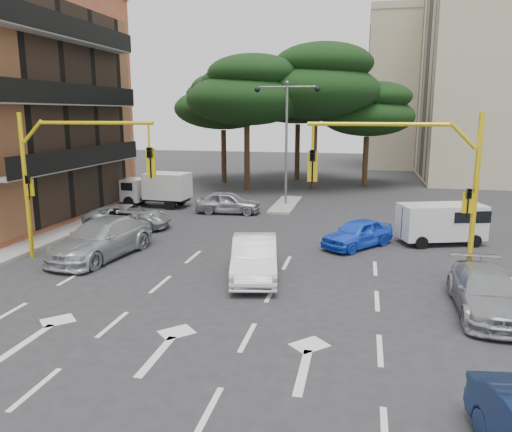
% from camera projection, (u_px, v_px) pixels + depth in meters
% --- Properties ---
extents(ground, '(120.00, 120.00, 0.00)m').
position_uv_depth(ground, '(214.00, 288.00, 17.31)').
color(ground, '#28282B').
rests_on(ground, ground).
extents(median_strip, '(1.40, 6.00, 0.15)m').
position_uv_depth(median_strip, '(286.00, 205.00, 32.60)').
color(median_strip, gray).
rests_on(median_strip, ground).
extents(apartment_beige_far, '(16.20, 12.15, 16.70)m').
position_uv_depth(apartment_beige_far, '(442.00, 90.00, 55.02)').
color(apartment_beige_far, '#B8B08A').
rests_on(apartment_beige_far, ground).
extents(pine_left_near, '(9.15, 9.15, 10.23)m').
position_uv_depth(pine_left_near, '(247.00, 90.00, 37.58)').
color(pine_left_near, '#382616').
rests_on(pine_left_near, ground).
extents(pine_center, '(9.98, 9.98, 11.16)m').
position_uv_depth(pine_center, '(316.00, 82.00, 38.31)').
color(pine_center, '#382616').
rests_on(pine_center, ground).
extents(pine_left_far, '(8.32, 8.32, 9.30)m').
position_uv_depth(pine_left_far, '(224.00, 101.00, 42.17)').
color(pine_left_far, '#382616').
rests_on(pine_left_far, ground).
extents(pine_right, '(7.49, 7.49, 8.37)m').
position_uv_depth(pine_right, '(368.00, 109.00, 39.82)').
color(pine_right, '#382616').
rests_on(pine_right, ground).
extents(pine_back, '(9.15, 9.15, 10.23)m').
position_uv_depth(pine_back, '(299.00, 93.00, 43.65)').
color(pine_back, '#382616').
rests_on(pine_back, ground).
extents(signal_mast_right, '(5.79, 0.37, 6.00)m').
position_uv_depth(signal_mast_right, '(421.00, 175.00, 17.01)').
color(signal_mast_right, yellow).
rests_on(signal_mast_right, ground).
extents(signal_mast_left, '(5.79, 0.37, 6.00)m').
position_uv_depth(signal_mast_left, '(63.00, 166.00, 19.83)').
color(signal_mast_left, yellow).
rests_on(signal_mast_left, ground).
extents(street_lamp_center, '(4.16, 0.36, 7.77)m').
position_uv_depth(street_lamp_center, '(287.00, 121.00, 31.51)').
color(street_lamp_center, slate).
rests_on(street_lamp_center, median_strip).
extents(car_white_hatch, '(2.47, 4.80, 1.51)m').
position_uv_depth(car_white_hatch, '(254.00, 258.00, 18.34)').
color(car_white_hatch, silver).
rests_on(car_white_hatch, ground).
extents(car_blue_compact, '(3.49, 3.87, 1.27)m').
position_uv_depth(car_blue_compact, '(358.00, 233.00, 22.50)').
color(car_blue_compact, blue).
rests_on(car_blue_compact, ground).
extents(car_silver_wagon, '(2.99, 5.68, 1.57)m').
position_uv_depth(car_silver_wagon, '(101.00, 239.00, 20.94)').
color(car_silver_wagon, '#A8ACB0').
rests_on(car_silver_wagon, ground).
extents(car_silver_cross_a, '(4.63, 2.44, 1.24)m').
position_uv_depth(car_silver_cross_a, '(128.00, 217.00, 26.12)').
color(car_silver_cross_a, '#919598').
rests_on(car_silver_cross_a, ground).
extents(car_silver_cross_b, '(3.99, 1.85, 1.32)m').
position_uv_depth(car_silver_cross_b, '(228.00, 203.00, 30.03)').
color(car_silver_cross_b, '#9C9DA4').
rests_on(car_silver_cross_b, ground).
extents(car_silver_parked, '(1.92, 4.58, 1.32)m').
position_uv_depth(car_silver_parked, '(487.00, 292.00, 15.11)').
color(car_silver_parked, '#94959B').
rests_on(car_silver_parked, ground).
extents(van_white, '(4.13, 2.83, 1.89)m').
position_uv_depth(van_white, '(441.00, 224.00, 23.05)').
color(van_white, silver).
rests_on(van_white, ground).
extents(box_truck_a, '(4.59, 2.15, 2.20)m').
position_uv_depth(box_truck_a, '(156.00, 190.00, 32.17)').
color(box_truck_a, silver).
rests_on(box_truck_a, ground).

